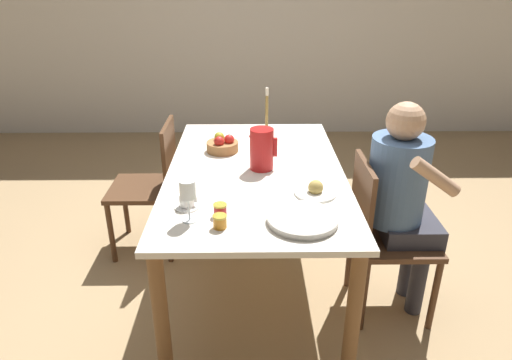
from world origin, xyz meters
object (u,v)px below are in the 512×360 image
Objects in this scene: serving_tray at (303,219)px; jam_jar_amber at (220,221)px; jam_jar_red at (220,210)px; red_pitcher at (262,149)px; candlestick_tall at (267,116)px; fruit_bowl at (222,145)px; teacup_near_person at (187,201)px; bread_plate at (315,190)px; chair_opposite at (152,183)px; person_seated at (402,193)px; wine_glass_water at (188,191)px; chair_person_side at (382,233)px.

serving_tray is 0.36m from jam_jar_amber.
red_pitcher is at bearing 69.64° from jam_jar_red.
serving_tray is 0.37m from jam_jar_red.
candlestick_tall reaches higher than jam_jar_red.
red_pitcher is 1.20× the size of fruit_bowl.
red_pitcher is 0.58m from teacup_near_person.
candlestick_tall is at bearing 102.94° from bread_plate.
chair_opposite is 1.18m from jam_jar_amber.
person_seated is 6.18× the size of fruit_bowl.
person_seated reaches higher than wine_glass_water.
chair_opposite is at bearing 111.56° from wine_glass_water.
bread_plate is at bearing -81.14° from chair_person_side.
red_pitcher reaches higher than teacup_near_person.
red_pitcher is 3.74× the size of jam_jar_red.
jam_jar_amber is at bearing -106.97° from red_pitcher.
wine_glass_water is 3.17× the size of jam_jar_amber.
chair_opposite is 4.26× the size of bread_plate.
teacup_near_person is at bearing -128.57° from red_pitcher.
jam_jar_amber is at bearing -48.48° from teacup_near_person.
red_pitcher is at bearing 73.03° from jam_jar_amber.
chair_person_side is 1.49m from chair_opposite.
candlestick_tall reaches higher than wine_glass_water.
person_seated reaches higher than teacup_near_person.
chair_opposite is at bearing -115.35° from chair_person_side.
candlestick_tall is at bearing -140.87° from person_seated.
chair_opposite is 0.95m from teacup_near_person.
teacup_near_person is (-1.00, -0.19, 0.30)m from chair_person_side.
jam_jar_amber reaches higher than serving_tray.
red_pitcher is 0.73× the size of serving_tray.
person_seated reaches higher than chair_person_side.
fruit_bowl reaches higher than serving_tray.
fruit_bowl is 0.62× the size of candlestick_tall.
jam_jar_amber is at bearing -101.07° from candlestick_tall.
bread_plate reaches higher than jam_jar_amber.
teacup_near_person is 0.25m from jam_jar_amber.
wine_glass_water is 0.52m from serving_tray.
serving_tray is at bearing -84.35° from candlestick_tall.
person_seated reaches higher than jam_jar_red.
red_pitcher is 0.58m from jam_jar_red.
person_seated reaches higher than serving_tray.
red_pitcher is 0.36m from fruit_bowl.
jam_jar_amber is 1.26m from candlestick_tall.
chair_opposite is 7.43× the size of teacup_near_person.
teacup_near_person reaches higher than serving_tray.
fruit_bowl is at bearing -121.23° from chair_person_side.
person_seated is 5.14× the size of red_pitcher.
red_pitcher is 0.74× the size of candlestick_tall.
jam_jar_amber is at bearing -24.24° from wine_glass_water.
red_pitcher is at bearing -107.81° from person_seated.
serving_tray is 1.51× the size of bread_plate.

